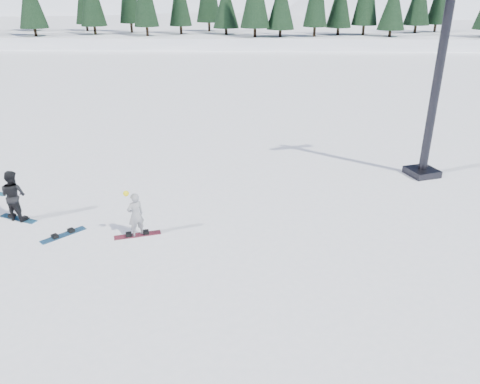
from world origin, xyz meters
The scene contains 8 objects.
ground centered at (0.00, 0.00, 0.00)m, with size 420.00×420.00×0.00m, color white.
alpine_backdrop centered at (-11.72, 189.17, -13.97)m, with size 412.50×227.00×53.20m.
lift_tower centered at (12.43, 5.45, 3.16)m, with size 2.09×1.48×7.76m.
snowboarder_woman centered at (1.38, -0.29, 0.77)m, with size 0.65×0.62×1.64m.
snowboarder_man centered at (-3.08, 0.77, 0.90)m, with size 0.88×0.68×1.80m, color black.
snowboard_woman centered at (1.38, -0.28, 0.01)m, with size 1.50×0.28×0.03m, color maroon.
snowboard_man centered at (-3.08, 0.77, 0.01)m, with size 1.50×0.28×0.03m, color #16547B.
snowboard_loose_a centered at (-1.05, -0.36, 0.01)m, with size 1.50×0.28×0.03m, color #17507E.
Camera 1 is at (5.18, -13.63, 7.46)m, focal length 35.00 mm.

